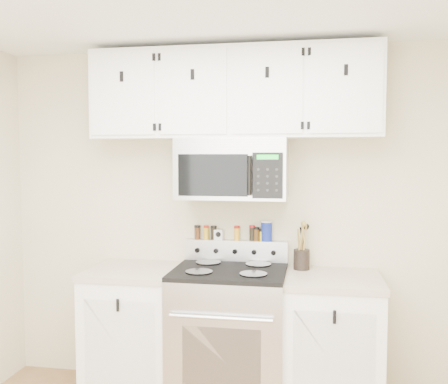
{
  "coord_description": "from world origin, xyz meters",
  "views": [
    {
      "loc": [
        0.55,
        -1.88,
        1.71
      ],
      "look_at": [
        -0.04,
        1.45,
        1.47
      ],
      "focal_mm": 40.0,
      "sensor_mm": 36.0,
      "label": 1
    }
  ],
  "objects_px": {
    "utensil_crock": "(302,258)",
    "salt_canister": "(267,231)",
    "microwave": "(233,169)",
    "range": "(230,335)"
  },
  "relations": [
    {
      "from": "range",
      "to": "utensil_crock",
      "type": "relative_size",
      "value": 3.36
    },
    {
      "from": "microwave",
      "to": "utensil_crock",
      "type": "xyz_separation_m",
      "value": [
        0.48,
        0.07,
        -0.63
      ]
    },
    {
      "from": "range",
      "to": "utensil_crock",
      "type": "xyz_separation_m",
      "value": [
        0.48,
        0.2,
        0.52
      ]
    },
    {
      "from": "microwave",
      "to": "utensil_crock",
      "type": "relative_size",
      "value": 2.32
    },
    {
      "from": "utensil_crock",
      "to": "salt_canister",
      "type": "height_order",
      "value": "same"
    },
    {
      "from": "microwave",
      "to": "salt_canister",
      "type": "relative_size",
      "value": 5.14
    },
    {
      "from": "microwave",
      "to": "utensil_crock",
      "type": "distance_m",
      "value": 0.79
    },
    {
      "from": "utensil_crock",
      "to": "salt_canister",
      "type": "relative_size",
      "value": 2.22
    },
    {
      "from": "salt_canister",
      "to": "microwave",
      "type": "bearing_deg",
      "value": -145.27
    },
    {
      "from": "utensil_crock",
      "to": "salt_canister",
      "type": "distance_m",
      "value": 0.32
    }
  ]
}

